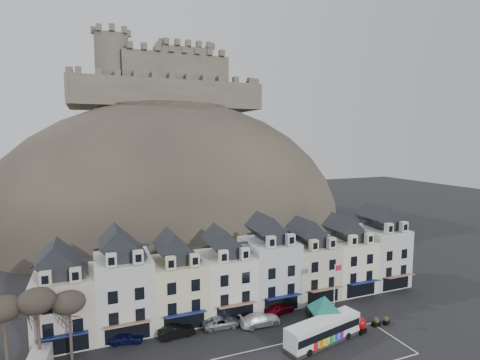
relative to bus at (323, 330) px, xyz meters
name	(u,v)px	position (x,y,z in m)	size (l,w,h in m)	color
coach_bay_markings	(316,357)	(-2.31, -2.10, -1.60)	(22.00, 7.50, 0.01)	silver
townhouse_terrace	(248,269)	(-4.16, 12.62, 3.70)	(54.40, 9.35, 11.80)	beige
castle_hill	(177,225)	(-3.06, 65.61, -1.49)	(100.00, 76.00, 68.00)	#312B26
castle	(166,80)	(-3.80, 72.59, 38.59)	(50.20, 22.20, 22.00)	brown
tree_left_far	(3,310)	(-33.31, 7.15, 5.30)	(3.61, 3.61, 8.24)	#372B23
tree_left_mid	(37,301)	(-30.31, 7.15, 5.64)	(3.78, 3.78, 8.64)	#372B23
tree_left_near	(69,303)	(-27.31, 7.15, 4.95)	(3.43, 3.43, 7.84)	#372B23
bus	(323,330)	(0.00, 0.00, 0.00)	(10.54, 4.44, 2.90)	#262628
bus_shelter	(325,304)	(1.78, 2.39, 1.92)	(6.97, 6.97, 4.54)	#10311B
red_buoy	(360,324)	(5.69, 0.44, -0.61)	(1.62, 1.62, 1.95)	black
flagpole	(335,290)	(4.00, 3.34, 2.99)	(1.16, 0.22, 8.04)	silver
planter_west	(386,320)	(10.27, 0.79, -1.13)	(1.09, 0.80, 0.98)	black
planter_east	(376,322)	(8.69, 0.87, -1.06)	(1.17, 0.79, 1.13)	black
car_navy	(126,338)	(-21.53, 8.65, -0.93)	(1.59, 3.94, 1.34)	#0B0E3A
car_black	(177,331)	(-15.68, 7.78, -0.87)	(1.54, 4.41, 1.45)	black
car_silver	(221,322)	(-9.91, 8.00, -0.92)	(2.25, 4.80, 1.36)	gray
car_white	(260,319)	(-5.09, 6.59, -0.82)	(2.20, 5.41, 1.57)	white
car_maroon	(279,308)	(-1.26, 8.65, -0.82)	(1.85, 4.59, 1.56)	#650513
car_charcoal	(322,309)	(4.13, 6.15, -0.86)	(1.58, 4.52, 1.49)	black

